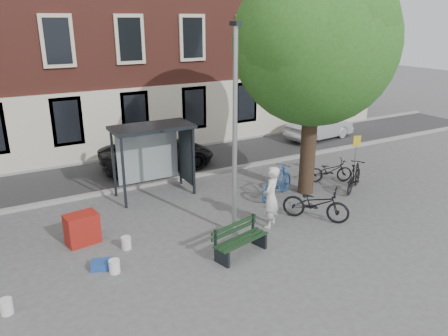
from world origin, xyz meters
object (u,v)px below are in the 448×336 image
car_silver (320,127)px  red_stand (82,229)px  bus_shelter (162,143)px  bench (240,241)px  lamppost (235,145)px  bike_a (330,171)px  bike_b (277,182)px  notice_sign (356,149)px  car_dark (158,153)px  bike_d (354,176)px  painter (271,197)px  bike_c (316,203)px

car_silver → red_stand: car_silver is taller
bus_shelter → car_silver: 10.63m
bus_shelter → bench: 5.49m
lamppost → bench: 2.70m
bike_a → bike_b: bearing=118.8°
red_stand → notice_sign: 10.69m
bench → car_dark: (0.72, 7.98, 0.28)m
lamppost → bike_b: 3.90m
lamppost → bike_d: bearing=7.6°
bike_b → car_silver: (6.74, 5.44, 0.06)m
painter → bike_b: bearing=-166.7°
bike_c → bike_d: (2.96, 1.26, -0.01)m
bike_d → notice_sign: size_ratio=1.00×
bike_d → bike_c: bearing=81.6°
lamppost → car_silver: (9.52, 7.08, -2.13)m
painter → notice_sign: 5.61m
bike_a → lamppost: bearing=132.5°
painter → bike_a: bearing=169.8°
painter → notice_sign: (5.32, 1.75, 0.33)m
lamppost → car_dark: 7.14m
bike_d → car_silver: car_silver is taller
bike_d → car_dark: bearing=10.8°
bike_b → red_stand: bearing=67.2°
bench → red_stand: bearing=128.7°
bus_shelter → bench: size_ratio=1.61×
bench → red_stand: 4.57m
lamppost → bike_d: lamppost is taller
bike_d → lamppost: bearing=66.1°
bench → red_stand: (-3.62, 2.78, 0.05)m
bike_b → lamppost: bearing=97.6°
painter → bike_c: 1.63m
bench → car_silver: bearing=25.6°
bench → red_stand: size_ratio=1.97×
bus_shelter → bike_d: 7.28m
notice_sign → bike_a: bearing=178.8°
lamppost → painter: bearing=-8.3°
bus_shelter → red_stand: (-3.53, -2.49, -1.47)m
red_stand → bike_b: bearing=0.3°
bike_a → car_dark: (-5.32, 4.93, 0.21)m
car_silver → notice_sign: 6.31m
bench → car_silver: size_ratio=0.44×
bike_b → car_dark: size_ratio=0.41×
painter → red_stand: 5.65m
painter → bike_d: size_ratio=1.07×
car_dark → red_stand: size_ratio=5.43×
bike_c → painter: bearing=128.7°
bus_shelter → car_dark: size_ratio=0.58×
bus_shelter → notice_sign: 7.59m
bike_d → red_stand: bike_d is taller
bench → bike_a: (6.04, 3.06, 0.07)m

